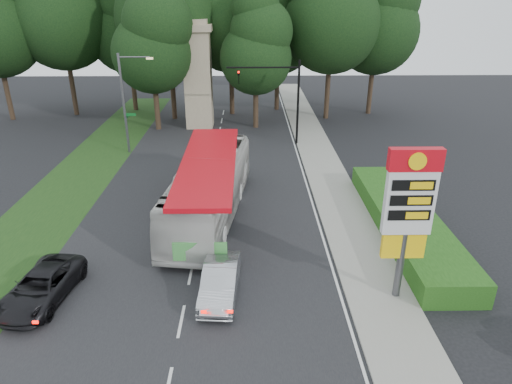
{
  "coord_description": "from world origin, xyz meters",
  "views": [
    {
      "loc": [
        2.8,
        -14.39,
        12.29
      ],
      "look_at": [
        3.18,
        8.55,
        2.2
      ],
      "focal_mm": 32.0,
      "sensor_mm": 36.0,
      "label": 1
    }
  ],
  "objects_px": {
    "monument": "(198,74)",
    "sedan_silver": "(220,281)",
    "streetlight_signs": "(126,99)",
    "traffic_signal_mast": "(283,91)",
    "suv_charcoal": "(42,286)",
    "gas_station_pylon": "(409,205)",
    "transit_bus": "(210,189)"
  },
  "relations": [
    {
      "from": "transit_bus",
      "to": "traffic_signal_mast",
      "type": "bearing_deg",
      "value": 77.16
    },
    {
      "from": "traffic_signal_mast",
      "to": "gas_station_pylon",
      "type": "bearing_deg",
      "value": -80.91
    },
    {
      "from": "monument",
      "to": "transit_bus",
      "type": "height_order",
      "value": "monument"
    },
    {
      "from": "streetlight_signs",
      "to": "sedan_silver",
      "type": "xyz_separation_m",
      "value": [
        8.49,
        -19.71,
        -3.74
      ]
    },
    {
      "from": "streetlight_signs",
      "to": "monument",
      "type": "distance_m",
      "value": 9.44
    },
    {
      "from": "streetlight_signs",
      "to": "traffic_signal_mast",
      "type": "bearing_deg",
      "value": 8.92
    },
    {
      "from": "gas_station_pylon",
      "to": "traffic_signal_mast",
      "type": "relative_size",
      "value": 0.95
    },
    {
      "from": "monument",
      "to": "transit_bus",
      "type": "distance_m",
      "value": 20.36
    },
    {
      "from": "streetlight_signs",
      "to": "monument",
      "type": "relative_size",
      "value": 0.8
    },
    {
      "from": "gas_station_pylon",
      "to": "streetlight_signs",
      "type": "relative_size",
      "value": 0.86
    },
    {
      "from": "monument",
      "to": "suv_charcoal",
      "type": "height_order",
      "value": "monument"
    },
    {
      "from": "sedan_silver",
      "to": "suv_charcoal",
      "type": "height_order",
      "value": "sedan_silver"
    },
    {
      "from": "traffic_signal_mast",
      "to": "sedan_silver",
      "type": "xyz_separation_m",
      "value": [
        -4.18,
        -21.7,
        -3.97
      ]
    },
    {
      "from": "monument",
      "to": "transit_bus",
      "type": "bearing_deg",
      "value": -82.85
    },
    {
      "from": "traffic_signal_mast",
      "to": "streetlight_signs",
      "type": "height_order",
      "value": "streetlight_signs"
    },
    {
      "from": "suv_charcoal",
      "to": "traffic_signal_mast",
      "type": "bearing_deg",
      "value": 68.86
    },
    {
      "from": "suv_charcoal",
      "to": "sedan_silver",
      "type": "bearing_deg",
      "value": 8.85
    },
    {
      "from": "traffic_signal_mast",
      "to": "streetlight_signs",
      "type": "xyz_separation_m",
      "value": [
        -12.67,
        -1.99,
        -0.23
      ]
    },
    {
      "from": "streetlight_signs",
      "to": "monument",
      "type": "xyz_separation_m",
      "value": [
        4.99,
        7.99,
        0.67
      ]
    },
    {
      "from": "gas_station_pylon",
      "to": "transit_bus",
      "type": "height_order",
      "value": "gas_station_pylon"
    },
    {
      "from": "streetlight_signs",
      "to": "sedan_silver",
      "type": "bearing_deg",
      "value": -66.7
    },
    {
      "from": "traffic_signal_mast",
      "to": "suv_charcoal",
      "type": "relative_size",
      "value": 1.52
    },
    {
      "from": "monument",
      "to": "sedan_silver",
      "type": "xyz_separation_m",
      "value": [
        3.5,
        -27.7,
        -4.4
      ]
    },
    {
      "from": "suv_charcoal",
      "to": "streetlight_signs",
      "type": "bearing_deg",
      "value": 99.61
    },
    {
      "from": "monument",
      "to": "sedan_silver",
      "type": "height_order",
      "value": "monument"
    },
    {
      "from": "traffic_signal_mast",
      "to": "streetlight_signs",
      "type": "bearing_deg",
      "value": -171.08
    },
    {
      "from": "streetlight_signs",
      "to": "suv_charcoal",
      "type": "bearing_deg",
      "value": -87.66
    },
    {
      "from": "traffic_signal_mast",
      "to": "streetlight_signs",
      "type": "distance_m",
      "value": 12.83
    },
    {
      "from": "gas_station_pylon",
      "to": "streetlight_signs",
      "type": "distance_m",
      "value": 25.74
    },
    {
      "from": "streetlight_signs",
      "to": "transit_bus",
      "type": "xyz_separation_m",
      "value": [
        7.49,
        -11.93,
        -2.67
      ]
    },
    {
      "from": "gas_station_pylon",
      "to": "traffic_signal_mast",
      "type": "xyz_separation_m",
      "value": [
        -3.52,
        22.0,
        0.22
      ]
    },
    {
      "from": "streetlight_signs",
      "to": "sedan_silver",
      "type": "relative_size",
      "value": 1.87
    }
  ]
}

